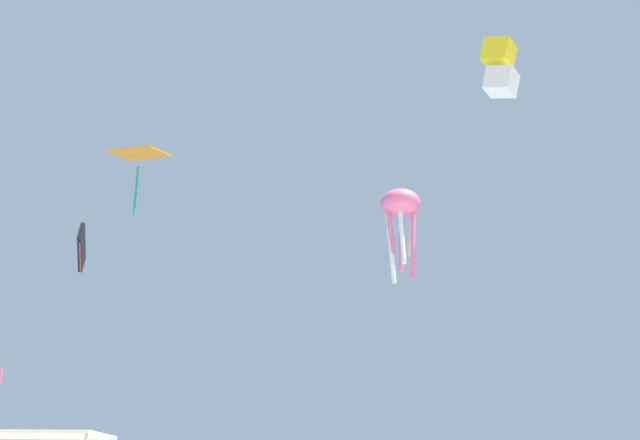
{
  "coord_description": "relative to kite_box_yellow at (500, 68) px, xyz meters",
  "views": [
    {
      "loc": [
        -3.35,
        -15.6,
        1.89
      ],
      "look_at": [
        -0.73,
        9.52,
        10.57
      ],
      "focal_mm": 40.39,
      "sensor_mm": 36.0,
      "label": 1
    }
  ],
  "objects": [
    {
      "name": "kite_box_yellow",
      "position": [
        0.0,
        0.0,
        0.0
      ],
      "size": [
        2.34,
        2.29,
        3.51
      ],
      "rotation": [
        0.0,
        0.0,
        4.05
      ],
      "color": "yellow"
    },
    {
      "name": "kite_parafoil_black",
      "position": [
        -23.57,
        7.4,
        -9.18
      ],
      "size": [
        0.76,
        3.65,
        2.22
      ],
      "rotation": [
        0.0,
        0.0,
        1.72
      ],
      "color": "black"
    },
    {
      "name": "kite_octopus_pink",
      "position": [
        -5.76,
        1.27,
        -8.21
      ],
      "size": [
        2.74,
        2.74,
        5.06
      ],
      "rotation": [
        0.0,
        0.0,
        3.49
      ],
      "color": "pink"
    },
    {
      "name": "kite_diamond_orange",
      "position": [
        -19.82,
        1.94,
        -5.56
      ],
      "size": [
        3.33,
        3.31,
        3.78
      ],
      "rotation": [
        0.0,
        0.0,
        2.77
      ],
      "color": "orange"
    }
  ]
}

